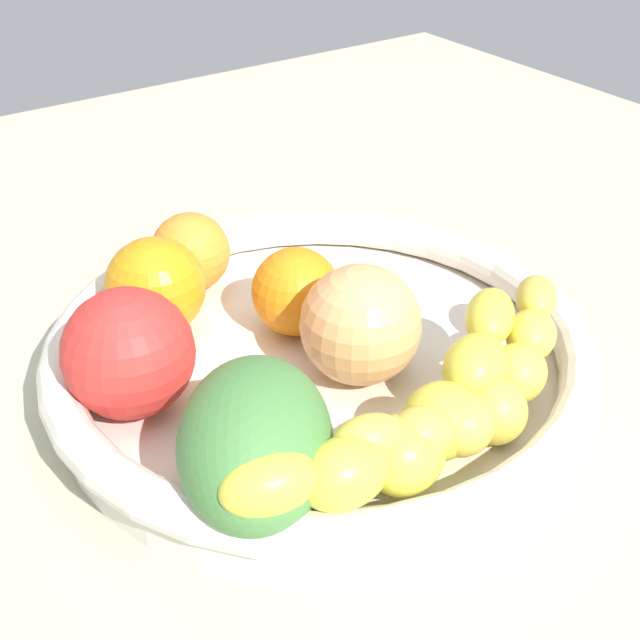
{
  "coord_description": "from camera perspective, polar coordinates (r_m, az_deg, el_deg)",
  "views": [
    {
      "loc": [
        -35.36,
        24.5,
        36.03
      ],
      "look_at": [
        0.0,
        0.0,
        7.91
      ],
      "focal_mm": 48.28,
      "sensor_mm": 36.0,
      "label": 1
    }
  ],
  "objects": [
    {
      "name": "kitchen_counter",
      "position": [
        0.55,
        -0.0,
        -5.58
      ],
      "size": [
        120.0,
        120.0,
        3.0
      ],
      "primitive_type": "cube",
      "color": "#ADAF93",
      "rests_on": "ground"
    },
    {
      "name": "fruit_bowl",
      "position": [
        0.53,
        -0.0,
        -2.42
      ],
      "size": [
        33.45,
        33.45,
        4.37
      ],
      "color": "silver",
      "rests_on": "kitchen_counter"
    },
    {
      "name": "banana_draped_left",
      "position": [
        0.44,
        6.3,
        -6.55
      ],
      "size": [
        9.48,
        22.7,
        5.28
      ],
      "color": "yellow",
      "rests_on": "fruit_bowl"
    },
    {
      "name": "banana_draped_right",
      "position": [
        0.47,
        10.76,
        -4.55
      ],
      "size": [
        8.78,
        20.13,
        5.41
      ],
      "color": "#E3C246",
      "rests_on": "fruit_bowl"
    },
    {
      "name": "orange_front",
      "position": [
        0.54,
        -1.61,
        1.9
      ],
      "size": [
        5.69,
        5.69,
        5.69
      ],
      "primitive_type": "sphere",
      "color": "orange",
      "rests_on": "fruit_bowl"
    },
    {
      "name": "orange_mid_left",
      "position": [
        0.6,
        -8.58,
        4.48
      ],
      "size": [
        5.47,
        5.47,
        5.47
      ],
      "primitive_type": "sphere",
      "color": "orange",
      "rests_on": "fruit_bowl"
    },
    {
      "name": "orange_mid_right",
      "position": [
        0.55,
        -10.87,
        2.17
      ],
      "size": [
        6.38,
        6.38,
        6.38
      ],
      "primitive_type": "sphere",
      "color": "orange",
      "rests_on": "fruit_bowl"
    },
    {
      "name": "mango_green",
      "position": [
        0.42,
        -4.31,
        -8.03
      ],
      "size": [
        13.21,
        12.27,
        6.89
      ],
      "primitive_type": "ellipsoid",
      "rotation": [
        0.0,
        0.0,
        2.56
      ],
      "color": "#488340",
      "rests_on": "fruit_bowl"
    },
    {
      "name": "tomato_red",
      "position": [
        0.48,
        -12.58,
        -2.17
      ],
      "size": [
        7.41,
        7.41,
        7.41
      ],
      "primitive_type": "sphere",
      "color": "red",
      "rests_on": "fruit_bowl"
    },
    {
      "name": "peach_blush",
      "position": [
        0.5,
        2.7,
        -0.31
      ],
      "size": [
        7.17,
        7.17,
        7.17
      ],
      "primitive_type": "sphere",
      "color": "#F5AA68",
      "rests_on": "fruit_bowl"
    }
  ]
}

